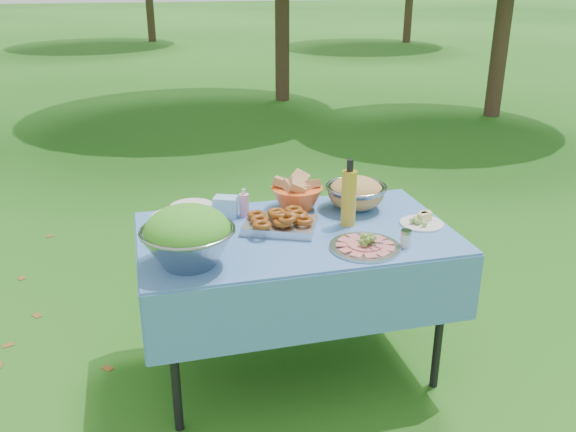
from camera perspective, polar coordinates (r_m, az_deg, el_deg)
The scene contains 14 objects.
ground at distance 3.24m, azimuth 0.68°, elevation -13.87°, with size 80.00×80.00×0.00m, color #0D3C0B.
picnic_table at distance 3.04m, azimuth 0.71°, elevation -8.04°, with size 1.46×0.86×0.76m, color #84B8FF.
salad_bowl at distance 2.53m, azimuth -9.36°, elevation -1.89°, with size 0.39×0.39×0.26m, color gray, non-canonical shape.
pasta_bowl_white at distance 2.83m, azimuth -10.08°, elevation -0.49°, with size 0.26×0.26×0.15m, color silver, non-canonical shape.
plate_stack at distance 3.06m, azimuth -8.95°, elevation 0.45°, with size 0.22×0.22×0.06m, color silver.
wipes_box at distance 3.04m, azimuth -5.85°, elevation 0.87°, with size 0.11×0.08×0.10m, color #92CDF0.
sanitizer_bottle at distance 3.03m, azimuth -4.13°, elevation 1.27°, with size 0.05×0.05×0.14m, color pink.
bread_bowl at distance 3.11m, azimuth 0.85°, elevation 2.24°, with size 0.26×0.26×0.18m, color orange, non-canonical shape.
pasta_bowl_steel at distance 3.14m, azimuth 6.38°, elevation 2.19°, with size 0.31×0.31×0.17m, color gray, non-canonical shape.
fried_tray at distance 2.87m, azimuth -0.74°, elevation -0.53°, with size 0.33×0.24×0.08m, color #BBBBC0.
charcuterie_platter at distance 2.70m, azimuth 7.24°, elevation -2.31°, with size 0.32×0.32×0.07m, color #B3B6BB.
oil_bottle at distance 2.90m, azimuth 5.73°, elevation 2.19°, with size 0.07×0.07×0.33m, color gold.
cheese_plate at distance 3.00m, azimuth 12.44°, elevation -0.27°, with size 0.21×0.21×0.06m, color silver.
shaker at distance 2.74m, azimuth 10.97°, elevation -2.07°, with size 0.05×0.05×0.08m, color silver.
Camera 1 is at (-0.68, -2.54, 1.90)m, focal length 38.00 mm.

